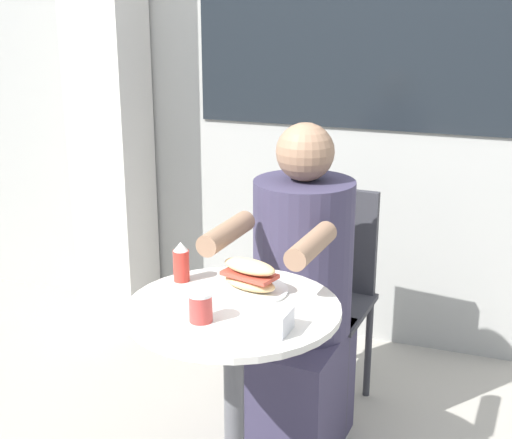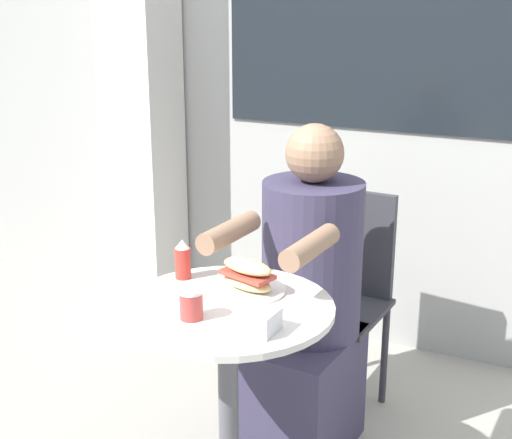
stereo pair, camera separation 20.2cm
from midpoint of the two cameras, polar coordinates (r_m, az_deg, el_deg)
storefront_wall at (r=3.22m, az=6.30°, el=14.09°), size 8.00×0.09×2.80m
lattice_pillar at (r=3.51m, az=-13.41°, el=10.68°), size 0.30×0.30×2.40m
cafe_table at (r=2.12m, az=-4.59°, el=-12.17°), size 0.61×0.61×0.75m
diner_chair at (r=2.82m, az=3.60°, el=-4.76°), size 0.40×0.40×0.87m
seated_diner at (r=2.52m, az=1.10°, el=-7.66°), size 0.37×0.64×1.19m
sandwich_on_plate at (r=2.09m, az=-3.29°, el=-4.80°), size 0.23×0.23×0.10m
drink_cup at (r=1.92m, az=-7.48°, el=-6.96°), size 0.07×0.07×0.08m
napkin_box at (r=1.86m, az=-1.81°, el=-8.14°), size 0.09×0.09×0.06m
condiment_bottle at (r=2.19m, az=-8.65°, el=-3.44°), size 0.05×0.05×0.12m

